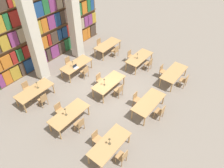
{
  "coord_description": "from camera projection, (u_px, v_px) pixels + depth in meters",
  "views": [
    {
      "loc": [
        -7.58,
        -6.29,
        9.18
      ],
      "look_at": [
        0.0,
        -0.27,
        0.67
      ],
      "focal_mm": 35.0,
      "sensor_mm": 36.0,
      "label": 1
    }
  ],
  "objects": [
    {
      "name": "reading_table_6",
      "position": [
        34.0,
        91.0,
        12.43
      ],
      "size": [
        2.17,
        0.93,
        0.74
      ],
      "color": "tan",
      "rests_on": "ground_plane"
    },
    {
      "name": "chair_12",
      "position": [
        43.0,
        99.0,
        12.18
      ],
      "size": [
        0.42,
        0.4,
        0.89
      ],
      "color": "tan",
      "rests_on": "ground_plane"
    },
    {
      "name": "reading_table_2",
      "position": [
        174.0,
        73.0,
        13.67
      ],
      "size": [
        2.17,
        0.93,
        0.74
      ],
      "color": "tan",
      "rests_on": "ground_plane"
    },
    {
      "name": "chair_15",
      "position": [
        69.0,
        63.0,
        14.79
      ],
      "size": [
        0.42,
        0.4,
        0.89
      ],
      "rotation": [
        0.0,
        0.0,
        3.14
      ],
      "color": "tan",
      "rests_on": "ground_plane"
    },
    {
      "name": "bookshelf_bank",
      "position": [
        44.0,
        25.0,
        14.19
      ],
      "size": [
        9.85,
        0.35,
        5.5
      ],
      "color": "brown",
      "rests_on": "ground_plane"
    },
    {
      "name": "reading_table_5",
      "position": [
        139.0,
        58.0,
        14.92
      ],
      "size": [
        2.17,
        0.93,
        0.74
      ],
      "color": "tan",
      "rests_on": "ground_plane"
    },
    {
      "name": "chair_7",
      "position": [
        60.0,
        110.0,
        11.58
      ],
      "size": [
        0.42,
        0.4,
        0.89
      ],
      "rotation": [
        0.0,
        0.0,
        3.14
      ],
      "color": "tan",
      "rests_on": "ground_plane"
    },
    {
      "name": "reading_table_0",
      "position": [
        110.0,
        144.0,
        9.8
      ],
      "size": [
        2.17,
        0.93,
        0.74
      ],
      "color": "tan",
      "rests_on": "ground_plane"
    },
    {
      "name": "chair_9",
      "position": [
        100.0,
        80.0,
        13.46
      ],
      "size": [
        0.42,
        0.4,
        0.89
      ],
      "rotation": [
        0.0,
        0.0,
        3.14
      ],
      "color": "tan",
      "rests_on": "ground_plane"
    },
    {
      "name": "desk_lamp_1",
      "position": [
        65.0,
        110.0,
        10.79
      ],
      "size": [
        0.14,
        0.14,
        0.49
      ],
      "color": "brown",
      "rests_on": "reading_table_3"
    },
    {
      "name": "chair_17",
      "position": [
        100.0,
        44.0,
        16.63
      ],
      "size": [
        0.42,
        0.4,
        0.89
      ],
      "rotation": [
        0.0,
        0.0,
        3.14
      ],
      "color": "tan",
      "rests_on": "ground_plane"
    },
    {
      "name": "desk_lamp_3",
      "position": [
        137.0,
        55.0,
        14.59
      ],
      "size": [
        0.14,
        0.14,
        0.4
      ],
      "color": "brown",
      "rests_on": "reading_table_5"
    },
    {
      "name": "chair_3",
      "position": [
        137.0,
        99.0,
        12.2
      ],
      "size": [
        0.42,
        0.4,
        0.89
      ],
      "rotation": [
        0.0,
        0.0,
        3.14
      ],
      "color": "tan",
      "rests_on": "ground_plane"
    },
    {
      "name": "chair_4",
      "position": [
        184.0,
        80.0,
        13.42
      ],
      "size": [
        0.42,
        0.4,
        0.89
      ],
      "color": "tan",
      "rests_on": "ground_plane"
    },
    {
      "name": "reading_table_1",
      "position": [
        149.0,
        103.0,
        11.74
      ],
      "size": [
        2.17,
        0.93,
        0.74
      ],
      "color": "tan",
      "rests_on": "ground_plane"
    },
    {
      "name": "reading_table_7",
      "position": [
        76.0,
        65.0,
        14.32
      ],
      "size": [
        2.17,
        0.93,
        0.74
      ],
      "color": "tan",
      "rests_on": "ground_plane"
    },
    {
      "name": "desk_lamp_0",
      "position": [
        110.0,
        140.0,
        9.55
      ],
      "size": [
        0.14,
        0.14,
        0.42
      ],
      "color": "brown",
      "rests_on": "reading_table_0"
    },
    {
      "name": "chair_14",
      "position": [
        85.0,
        71.0,
        14.09
      ],
      "size": [
        0.42,
        0.4,
        0.89
      ],
      "color": "tan",
      "rests_on": "ground_plane"
    },
    {
      "name": "chair_10",
      "position": [
        149.0,
        64.0,
        14.71
      ],
      "size": [
        0.42,
        0.4,
        0.89
      ],
      "color": "tan",
      "rests_on": "ground_plane"
    },
    {
      "name": "desk_lamp_2",
      "position": [
        104.0,
        81.0,
        12.5
      ],
      "size": [
        0.14,
        0.14,
        0.48
      ],
      "color": "brown",
      "rests_on": "reading_table_4"
    },
    {
      "name": "chair_13",
      "position": [
        27.0,
        88.0,
        12.88
      ],
      "size": [
        0.42,
        0.4,
        0.89
      ],
      "rotation": [
        0.0,
        0.0,
        3.14
      ],
      "color": "tan",
      "rests_on": "ground_plane"
    },
    {
      "name": "reading_table_3",
      "position": [
        69.0,
        114.0,
        11.13
      ],
      "size": [
        2.17,
        0.93,
        0.74
      ],
      "color": "tan",
      "rests_on": "ground_plane"
    },
    {
      "name": "ground_plane",
      "position": [
        109.0,
        90.0,
        13.45
      ],
      "size": [
        40.0,
        40.0,
        0.0
      ],
      "primitive_type": "plane",
      "color": "gray"
    },
    {
      "name": "chair_8",
      "position": [
        119.0,
        90.0,
        12.76
      ],
      "size": [
        0.42,
        0.4,
        0.89
      ],
      "color": "tan",
      "rests_on": "ground_plane"
    },
    {
      "name": "desk_lamp_5",
      "position": [
        73.0,
        63.0,
        13.87
      ],
      "size": [
        0.14,
        0.14,
        0.44
      ],
      "color": "brown",
      "rests_on": "reading_table_7"
    },
    {
      "name": "chair_16",
      "position": [
        116.0,
        51.0,
        15.93
      ],
      "size": [
        0.42,
        0.4,
        0.89
      ],
      "color": "tan",
      "rests_on": "ground_plane"
    },
    {
      "name": "chair_0",
      "position": [
        122.0,
        156.0,
        9.54
      ],
      "size": [
        0.42,
        0.4,
        0.89
      ],
      "color": "tan",
      "rests_on": "ground_plane"
    },
    {
      "name": "reading_table_4",
      "position": [
        109.0,
        83.0,
        12.97
      ],
      "size": [
        2.17,
        0.93,
        0.74
      ],
      "color": "tan",
      "rests_on": "ground_plane"
    },
    {
      "name": "chair_11",
      "position": [
        131.0,
        56.0,
        15.41
      ],
      "size": [
        0.42,
        0.4,
        0.89
      ],
      "rotation": [
        0.0,
        0.0,
        3.14
      ],
      "color": "tan",
      "rests_on": "ground_plane"
    },
    {
      "name": "chair_6",
      "position": [
        80.0,
        124.0,
        10.88
      ],
      "size": [
        0.42,
        0.4,
        0.89
      ],
      "color": "tan",
      "rests_on": "ground_plane"
    },
    {
      "name": "chair_5",
      "position": [
        163.0,
        71.0,
        14.12
      ],
      "size": [
        0.42,
        0.4,
        0.89
      ],
      "rotation": [
        0.0,
        0.0,
        3.14
      ],
      "color": "tan",
      "rests_on": "ground_plane"
    },
    {
      "name": "chair_1",
      "position": [
        97.0,
        138.0,
        10.24
      ],
      "size": [
        0.42,
        0.4,
        0.89
      ],
      "rotation": [
        0.0,
        0.0,
        3.14
      ],
      "color": "tan",
      "rests_on": "ground_plane"
    },
    {
      "name": "chair_2",
      "position": [
        160.0,
        112.0,
        11.5
      ],
      "size": [
        0.42,
        0.4,
        0.89
      ],
      "color": "tan",
      "rests_on": "ground_plane"
    },
    {
      "name": "pillar_left",
      "position": [
        33.0,
        36.0,
        12.5
      ],
      "size": [
        0.63,
        0.63,
        6.0
      ],
      "color": "silver",
      "rests_on": "ground_plane"
    },
    {
      "name": "desk_lamp_4",
      "position": [
        37.0,
        84.0,
        12.32
      ],
      "size": [
        0.14,
        0.14,
        0.47
      ],
      "color": "brown",
      "rests_on": "reading_table_6"
    },
    {
      "name": "reading_table_8",
      "position": [
        108.0,
        45.0,
        16.17
      ],
      "size": [
        2.17,
        0.93,
        0.74
      ],
      "color": "tan",
      "rests_on": "ground_plane"
    },
    {
      "name": "laptop",
      "position": [
        76.0,
        67.0,
        13.94
      ],
      "size": [
        0.32,
        0.22,
        0.21
      ],
      "color": "silver",
      "rests_on": "reading_table_7"
    },
    {
      "name": "pillar_center",
      "position": [
        74.0,
        17.0,
        14.4
      ],
      "size": [
        0.63,
        0.63,
        6.0
      ],
      "color": "silver",
      "rests_on": "ground_plane"
    }
  ]
}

